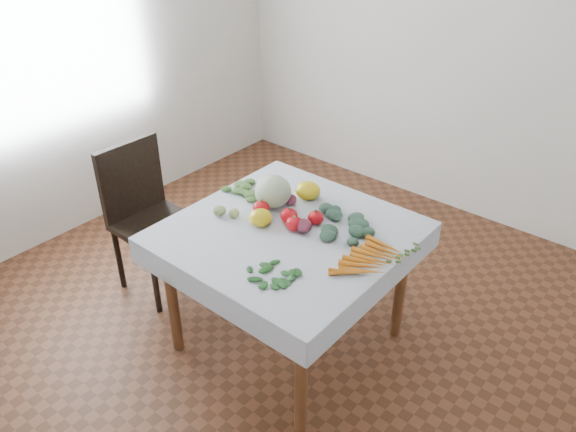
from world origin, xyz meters
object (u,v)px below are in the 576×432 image
at_px(table, 288,247).
at_px(heirloom_back, 308,191).
at_px(cabbage, 273,191).
at_px(carrot_bunch, 372,259).
at_px(chair, 145,208).

relative_size(table, heirloom_back, 7.26).
distance_m(table, heirloom_back, 0.37).
bearing_deg(table, cabbage, 148.40).
bearing_deg(carrot_bunch, chair, -173.95).
xyz_separation_m(cabbage, carrot_bunch, (0.69, -0.10, -0.07)).
xyz_separation_m(chair, cabbage, (0.82, 0.26, 0.30)).
height_order(table, heirloom_back, heirloom_back).
bearing_deg(chair, cabbage, 17.44).
xyz_separation_m(chair, carrot_bunch, (1.51, 0.16, 0.23)).
height_order(cabbage, carrot_bunch, cabbage).
height_order(table, carrot_bunch, carrot_bunch).
distance_m(table, cabbage, 0.32).
bearing_deg(cabbage, carrot_bunch, -8.07).
bearing_deg(cabbage, table, -31.60).
relative_size(chair, cabbage, 4.84).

